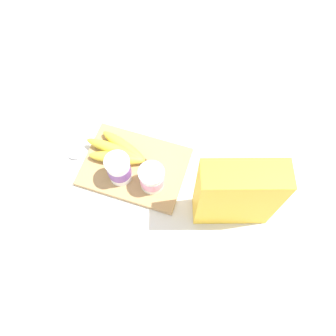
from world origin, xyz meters
name	(u,v)px	position (x,y,z in m)	size (l,w,h in m)	color
ground_plane	(135,168)	(0.00, 0.00, 0.00)	(2.40, 2.40, 0.00)	silver
cutting_board	(135,167)	(0.00, 0.00, 0.01)	(0.30, 0.21, 0.02)	tan
cereal_box	(237,195)	(-0.29, 0.05, 0.13)	(0.20, 0.07, 0.25)	yellow
yogurt_cup_front	(152,178)	(-0.07, 0.04, 0.06)	(0.07, 0.07, 0.08)	white
yogurt_cup_back	(119,169)	(0.02, 0.04, 0.06)	(0.07, 0.07, 0.10)	white
banana_bunch	(119,152)	(0.06, -0.02, 0.03)	(0.20, 0.12, 0.04)	yellow
spoon	(66,156)	(0.21, 0.03, 0.01)	(0.13, 0.06, 0.01)	silver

